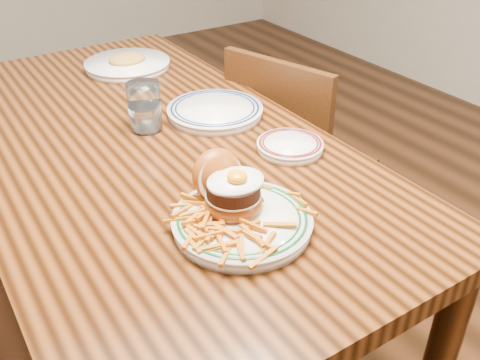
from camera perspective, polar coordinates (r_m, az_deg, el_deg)
floor at (r=1.88m, az=-8.18°, el=-16.28°), size 6.00×6.00×0.00m
table at (r=1.46m, az=-10.15°, el=1.38°), size 0.85×1.60×0.75m
chair_right at (r=1.87m, az=5.67°, el=1.92°), size 0.50×0.50×0.85m
main_plate at (r=1.05m, az=-0.23°, el=-3.12°), size 0.28×0.29×0.13m
side_plate at (r=1.33m, az=5.36°, el=3.68°), size 0.17×0.17×0.03m
rear_plate at (r=1.50m, az=-2.68°, el=7.41°), size 0.27×0.27×0.03m
water_glass at (r=1.43m, az=-10.12°, el=7.41°), size 0.09×0.09×0.13m
far_plate at (r=1.89m, az=-11.92°, el=12.02°), size 0.29×0.29×0.05m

